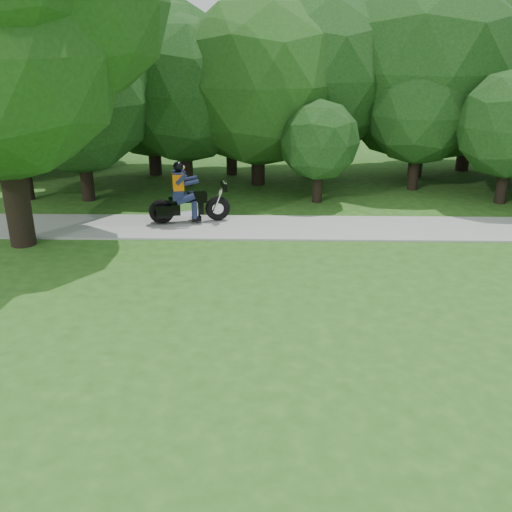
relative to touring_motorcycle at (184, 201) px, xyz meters
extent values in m
plane|color=#2A5819|center=(6.24, -8.35, -0.75)|extent=(100.00, 100.00, 0.00)
cube|color=#A1A19C|center=(6.24, -0.35, -0.72)|extent=(60.00, 2.20, 0.06)
cylinder|color=black|center=(10.51, 2.54, -0.01)|extent=(0.38, 0.38, 1.47)
sphere|color=#113915|center=(10.51, 2.54, 1.90)|extent=(3.62, 3.62, 3.62)
cylinder|color=black|center=(2.14, 4.88, 0.15)|extent=(0.51, 0.51, 1.80)
sphere|color=#1F4914|center=(2.14, 4.88, 3.06)|extent=(6.18, 6.18, 6.18)
cylinder|color=black|center=(1.03, 6.50, 0.15)|extent=(0.43, 0.43, 1.80)
sphere|color=#113915|center=(1.03, 6.50, 2.58)|extent=(4.69, 4.69, 4.69)
cylinder|color=black|center=(7.91, 4.28, 0.04)|extent=(0.39, 0.39, 1.58)
sphere|color=#113915|center=(7.91, 4.28, 2.04)|extent=(3.72, 3.72, 3.72)
cylinder|color=black|center=(10.75, 7.46, 0.15)|extent=(0.54, 0.54, 1.80)
sphere|color=#113915|center=(10.75, 7.46, 3.24)|extent=(6.74, 6.74, 6.74)
cylinder|color=black|center=(-5.82, 2.63, -0.19)|extent=(0.30, 0.30, 1.11)
sphere|color=#113915|center=(-5.82, 2.63, 1.00)|extent=(1.98, 1.98, 1.98)
cylinder|color=black|center=(-2.09, 6.39, 0.15)|extent=(0.51, 0.51, 1.80)
sphere|color=#113915|center=(-2.09, 6.39, 3.06)|extent=(6.18, 6.18, 6.18)
cylinder|color=black|center=(-8.68, 7.98, 0.15)|extent=(0.50, 0.50, 1.80)
sphere|color=#113915|center=(-8.68, 7.98, 3.00)|extent=(5.99, 5.99, 5.99)
cylinder|color=black|center=(-3.74, 2.58, 0.15)|extent=(0.44, 0.44, 1.80)
sphere|color=#113915|center=(-3.74, 2.58, 2.62)|extent=(4.82, 4.82, 4.82)
cylinder|color=black|center=(4.22, 2.53, -0.13)|extent=(0.34, 0.34, 1.23)
sphere|color=#113915|center=(4.22, 2.53, 1.37)|extent=(2.72, 2.72, 2.72)
cylinder|color=black|center=(-5.48, 7.93, 0.15)|extent=(0.49, 0.49, 1.80)
sphere|color=#113915|center=(-5.48, 7.93, 2.94)|extent=(5.82, 5.82, 5.82)
cylinder|color=black|center=(-0.57, 4.76, 0.15)|extent=(0.46, 0.46, 1.79)
sphere|color=#113915|center=(-0.57, 4.76, 2.75)|extent=(5.26, 5.26, 5.26)
cylinder|color=black|center=(4.17, 6.22, 0.15)|extent=(0.52, 0.52, 1.80)
sphere|color=#113915|center=(4.17, 6.22, 3.16)|extent=(6.48, 6.48, 6.48)
cylinder|color=black|center=(8.49, 6.38, 0.15)|extent=(0.56, 0.56, 1.80)
sphere|color=#113915|center=(8.49, 6.38, 3.40)|extent=(7.21, 7.21, 7.21)
cylinder|color=black|center=(-4.26, -1.85, 1.35)|extent=(0.68, 0.68, 4.20)
sphere|color=#1F4914|center=(-2.50, -1.05, 5.45)|extent=(5.12, 5.12, 5.12)
torus|color=black|center=(-0.68, -0.15, -0.30)|extent=(0.80, 0.38, 0.77)
torus|color=black|center=(0.99, 0.21, -0.30)|extent=(0.80, 0.38, 0.77)
cube|color=black|center=(-0.05, -0.01, -0.25)|extent=(1.26, 0.52, 0.35)
cube|color=silver|center=(0.12, 0.03, -0.25)|extent=(0.60, 0.48, 0.44)
cube|color=black|center=(0.38, 0.08, 0.08)|extent=(0.63, 0.44, 0.29)
cube|color=black|center=(-0.18, -0.04, 0.04)|extent=(0.63, 0.46, 0.11)
cylinder|color=silver|center=(1.03, 0.22, 0.08)|extent=(0.44, 0.14, 0.99)
cylinder|color=silver|center=(1.21, 0.26, 0.56)|extent=(0.19, 0.70, 0.04)
cube|color=black|center=(-0.58, -0.37, -0.25)|extent=(0.48, 0.23, 0.37)
cube|color=black|center=(-0.68, 0.10, -0.25)|extent=(0.48, 0.23, 0.37)
cube|color=#1A2546|center=(-0.18, -0.04, 0.19)|extent=(0.41, 0.48, 0.26)
cube|color=#1A2546|center=(-0.16, -0.03, 0.59)|extent=(0.38, 0.51, 0.62)
cube|color=orange|center=(-0.16, -0.03, 0.61)|extent=(0.42, 0.56, 0.48)
sphere|color=black|center=(-0.13, -0.03, 1.05)|extent=(0.31, 0.31, 0.31)
camera|label=1|loc=(2.52, -16.55, 4.82)|focal=40.00mm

